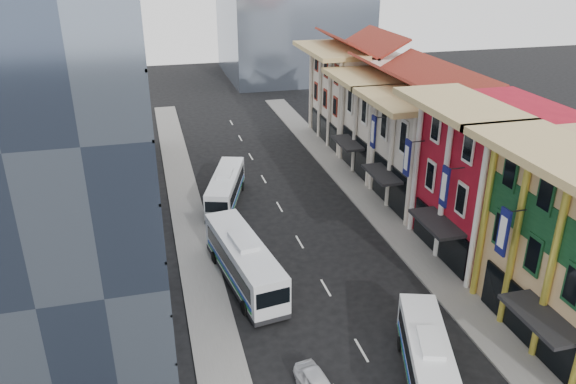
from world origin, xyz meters
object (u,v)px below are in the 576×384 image
object	(u,v)px
bus_left_near	(244,261)
bus_right	(428,362)
office_tower	(44,82)
bus_left_far	(226,187)

from	to	relation	value
bus_left_near	bus_right	world-z (taller)	bus_left_near
office_tower	bus_left_near	distance (m)	17.59
bus_left_near	bus_right	xyz separation A→B (m)	(7.92, -12.81, -0.26)
bus_left_near	bus_left_far	world-z (taller)	bus_left_near
office_tower	bus_right	world-z (taller)	office_tower
office_tower	bus_right	bearing A→B (deg)	-36.94
bus_left_near	bus_left_far	size ratio (longest dim) A/B	1.14
bus_left_far	bus_right	world-z (taller)	bus_left_far
bus_right	bus_left_far	bearing A→B (deg)	123.07
bus_left_near	bus_left_far	distance (m)	13.99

